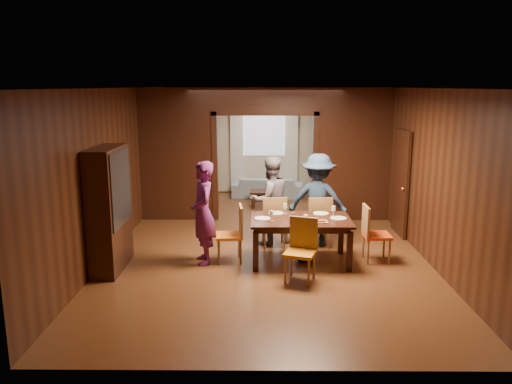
{
  "coord_description": "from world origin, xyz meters",
  "views": [
    {
      "loc": [
        -0.11,
        -9.25,
        2.94
      ],
      "look_at": [
        -0.18,
        -0.4,
        1.05
      ],
      "focal_mm": 35.0,
      "sensor_mm": 36.0,
      "label": 1
    }
  ],
  "objects_px": {
    "dining_table": "(300,240)",
    "coffee_table": "(266,199)",
    "chair_left": "(229,234)",
    "chair_far_l": "(274,221)",
    "chair_near": "(300,251)",
    "hutch": "(109,209)",
    "person_navy": "(318,200)",
    "chair_far_r": "(318,221)",
    "person_purple": "(203,213)",
    "sofa": "(268,187)",
    "chair_right": "(377,234)",
    "person_grey": "(270,200)"
  },
  "relations": [
    {
      "from": "chair_far_r",
      "to": "hutch",
      "type": "distance_m",
      "value": 3.73
    },
    {
      "from": "dining_table",
      "to": "chair_left",
      "type": "xyz_separation_m",
      "value": [
        -1.21,
        0.02,
        0.1
      ]
    },
    {
      "from": "chair_right",
      "to": "dining_table",
      "type": "bearing_deg",
      "value": 91.28
    },
    {
      "from": "dining_table",
      "to": "hutch",
      "type": "height_order",
      "value": "hutch"
    },
    {
      "from": "coffee_table",
      "to": "chair_near",
      "type": "distance_m",
      "value": 4.85
    },
    {
      "from": "chair_right",
      "to": "chair_near",
      "type": "distance_m",
      "value": 1.65
    },
    {
      "from": "dining_table",
      "to": "chair_right",
      "type": "relative_size",
      "value": 1.72
    },
    {
      "from": "chair_far_r",
      "to": "coffee_table",
      "type": "bearing_deg",
      "value": -77.62
    },
    {
      "from": "chair_near",
      "to": "dining_table",
      "type": "bearing_deg",
      "value": 103.58
    },
    {
      "from": "coffee_table",
      "to": "chair_near",
      "type": "height_order",
      "value": "chair_near"
    },
    {
      "from": "coffee_table",
      "to": "hutch",
      "type": "height_order",
      "value": "hutch"
    },
    {
      "from": "person_purple",
      "to": "coffee_table",
      "type": "distance_m",
      "value": 4.19
    },
    {
      "from": "coffee_table",
      "to": "chair_left",
      "type": "distance_m",
      "value": 4.0
    },
    {
      "from": "sofa",
      "to": "chair_far_l",
      "type": "xyz_separation_m",
      "value": [
        0.05,
        -4.16,
        0.21
      ]
    },
    {
      "from": "sofa",
      "to": "hutch",
      "type": "bearing_deg",
      "value": 68.88
    },
    {
      "from": "person_purple",
      "to": "person_navy",
      "type": "relative_size",
      "value": 1.0
    },
    {
      "from": "person_navy",
      "to": "chair_far_r",
      "type": "height_order",
      "value": "person_navy"
    },
    {
      "from": "person_purple",
      "to": "chair_far_l",
      "type": "relative_size",
      "value": 1.79
    },
    {
      "from": "person_navy",
      "to": "chair_left",
      "type": "height_order",
      "value": "person_navy"
    },
    {
      "from": "chair_far_l",
      "to": "chair_near",
      "type": "height_order",
      "value": "same"
    },
    {
      "from": "coffee_table",
      "to": "dining_table",
      "type": "bearing_deg",
      "value": -82.3
    },
    {
      "from": "person_navy",
      "to": "chair_near",
      "type": "xyz_separation_m",
      "value": [
        -0.46,
        -1.8,
        -0.38
      ]
    },
    {
      "from": "chair_far_l",
      "to": "sofa",
      "type": "bearing_deg",
      "value": -93.84
    },
    {
      "from": "person_grey",
      "to": "chair_near",
      "type": "distance_m",
      "value": 1.97
    },
    {
      "from": "person_navy",
      "to": "person_grey",
      "type": "bearing_deg",
      "value": 7.11
    },
    {
      "from": "person_navy",
      "to": "chair_near",
      "type": "height_order",
      "value": "person_navy"
    },
    {
      "from": "sofa",
      "to": "dining_table",
      "type": "xyz_separation_m",
      "value": [
        0.48,
        -5.02,
        0.11
      ]
    },
    {
      "from": "sofa",
      "to": "hutch",
      "type": "xyz_separation_m",
      "value": [
        -2.63,
        -5.35,
        0.73
      ]
    },
    {
      "from": "coffee_table",
      "to": "hutch",
      "type": "distance_m",
      "value": 5.06
    },
    {
      "from": "sofa",
      "to": "dining_table",
      "type": "distance_m",
      "value": 5.05
    },
    {
      "from": "person_purple",
      "to": "chair_left",
      "type": "bearing_deg",
      "value": 82.36
    },
    {
      "from": "chair_right",
      "to": "chair_far_l",
      "type": "xyz_separation_m",
      "value": [
        -1.73,
        0.81,
        0.0
      ]
    },
    {
      "from": "person_purple",
      "to": "chair_near",
      "type": "relative_size",
      "value": 1.79
    },
    {
      "from": "chair_left",
      "to": "chair_far_r",
      "type": "xyz_separation_m",
      "value": [
        1.6,
        0.84,
        0.0
      ]
    },
    {
      "from": "person_grey",
      "to": "dining_table",
      "type": "xyz_separation_m",
      "value": [
        0.5,
        -1.03,
        -0.45
      ]
    },
    {
      "from": "coffee_table",
      "to": "chair_far_r",
      "type": "bearing_deg",
      "value": -73.29
    },
    {
      "from": "chair_far_r",
      "to": "chair_near",
      "type": "bearing_deg",
      "value": 70.57
    },
    {
      "from": "person_grey",
      "to": "chair_left",
      "type": "distance_m",
      "value": 1.28
    },
    {
      "from": "person_grey",
      "to": "dining_table",
      "type": "bearing_deg",
      "value": 91.65
    },
    {
      "from": "chair_right",
      "to": "chair_far_l",
      "type": "bearing_deg",
      "value": 63.92
    },
    {
      "from": "person_purple",
      "to": "hutch",
      "type": "xyz_separation_m",
      "value": [
        -1.48,
        -0.28,
        0.13
      ]
    },
    {
      "from": "dining_table",
      "to": "coffee_table",
      "type": "height_order",
      "value": "dining_table"
    },
    {
      "from": "hutch",
      "to": "coffee_table",
      "type": "bearing_deg",
      "value": 58.95
    },
    {
      "from": "chair_far_r",
      "to": "person_navy",
      "type": "bearing_deg",
      "value": -90.55
    },
    {
      "from": "coffee_table",
      "to": "person_navy",
      "type": "bearing_deg",
      "value": -73.02
    },
    {
      "from": "dining_table",
      "to": "chair_far_r",
      "type": "relative_size",
      "value": 1.72
    },
    {
      "from": "chair_left",
      "to": "chair_far_r",
      "type": "relative_size",
      "value": 1.0
    },
    {
      "from": "chair_right",
      "to": "chair_far_r",
      "type": "relative_size",
      "value": 1.0
    },
    {
      "from": "dining_table",
      "to": "hutch",
      "type": "bearing_deg",
      "value": -174.0
    },
    {
      "from": "sofa",
      "to": "chair_right",
      "type": "relative_size",
      "value": 1.93
    }
  ]
}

